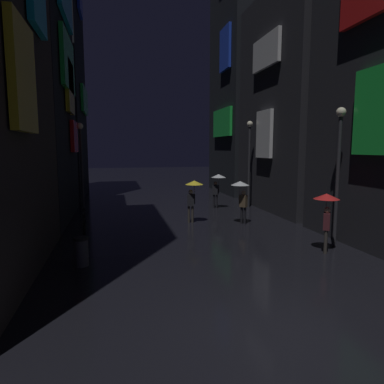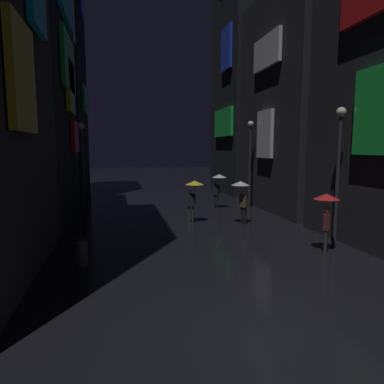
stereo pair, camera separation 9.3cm
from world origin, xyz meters
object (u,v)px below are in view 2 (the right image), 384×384
(pedestrian_near_crossing_red, at_px, (326,206))
(streetlamp_right_far, at_px, (250,154))
(pedestrian_foreground_right_yellow, at_px, (193,190))
(streetlamp_right_near, at_px, (339,160))
(pedestrian_foreground_left_clear, at_px, (241,190))
(trash_bin, at_px, (81,251))
(bicycle_parked_at_storefront, at_px, (85,223))
(pedestrian_midstreet_centre_clear, at_px, (218,182))
(streetlamp_left_far, at_px, (82,157))

(pedestrian_near_crossing_red, xyz_separation_m, streetlamp_right_far, (0.88, 9.43, 1.71))
(pedestrian_foreground_right_yellow, height_order, streetlamp_right_far, streetlamp_right_far)
(streetlamp_right_near, bearing_deg, pedestrian_foreground_right_yellow, 130.55)
(streetlamp_right_near, height_order, streetlamp_right_far, streetlamp_right_far)
(pedestrian_foreground_left_clear, xyz_separation_m, trash_bin, (-7.12, -4.63, -1.20))
(pedestrian_near_crossing_red, distance_m, streetlamp_right_near, 1.96)
(pedestrian_foreground_right_yellow, bearing_deg, bicycle_parked_at_storefront, -172.25)
(streetlamp_right_far, bearing_deg, pedestrian_midstreet_centre_clear, 176.53)
(bicycle_parked_at_storefront, distance_m, streetlamp_right_near, 10.97)
(pedestrian_foreground_right_yellow, xyz_separation_m, trash_bin, (-4.89, -5.44, -1.20))
(streetlamp_right_near, bearing_deg, streetlamp_left_far, 138.92)
(bicycle_parked_at_storefront, relative_size, streetlamp_right_far, 0.34)
(streetlamp_right_far, height_order, streetlamp_left_far, streetlamp_right_far)
(bicycle_parked_at_storefront, distance_m, streetlamp_left_far, 5.14)
(pedestrian_near_crossing_red, distance_m, trash_bin, 8.52)
(pedestrian_foreground_right_yellow, xyz_separation_m, pedestrian_midstreet_centre_clear, (2.40, 3.72, 0.00))
(pedestrian_foreground_right_yellow, bearing_deg, streetlamp_left_far, 147.49)
(pedestrian_foreground_right_yellow, relative_size, pedestrian_midstreet_centre_clear, 1.00)
(pedestrian_foreground_right_yellow, distance_m, streetlamp_left_far, 6.81)
(bicycle_parked_at_storefront, distance_m, trash_bin, 4.75)
(pedestrian_near_crossing_red, relative_size, streetlamp_left_far, 0.42)
(pedestrian_foreground_left_clear, xyz_separation_m, streetlamp_right_far, (2.18, 4.40, 1.71))
(streetlamp_right_near, height_order, trash_bin, streetlamp_right_near)
(streetlamp_left_far, bearing_deg, streetlamp_right_far, 0.18)
(pedestrian_midstreet_centre_clear, xyz_separation_m, bicycle_parked_at_storefront, (-7.60, -4.42, -1.28))
(streetlamp_right_near, bearing_deg, pedestrian_midstreet_centre_clear, 102.74)
(streetlamp_right_far, distance_m, trash_bin, 13.29)
(streetlamp_right_near, relative_size, streetlamp_left_far, 1.02)
(bicycle_parked_at_storefront, bearing_deg, trash_bin, -86.37)
(pedestrian_near_crossing_red, xyz_separation_m, streetlamp_left_far, (-9.12, 9.40, 1.56))
(trash_bin, bearing_deg, pedestrian_foreground_right_yellow, 48.05)
(pedestrian_foreground_right_yellow, height_order, pedestrian_foreground_left_clear, same)
(pedestrian_foreground_right_yellow, distance_m, pedestrian_foreground_left_clear, 2.37)
(streetlamp_right_near, xyz_separation_m, trash_bin, (-9.30, -0.29, -2.82))
(pedestrian_foreground_right_yellow, relative_size, bicycle_parked_at_storefront, 1.16)
(streetlamp_right_far, xyz_separation_m, streetlamp_left_far, (-10.00, -0.03, -0.15))
(bicycle_parked_at_storefront, height_order, streetlamp_right_far, streetlamp_right_far)
(pedestrian_foreground_left_clear, distance_m, bicycle_parked_at_storefront, 7.53)
(streetlamp_right_near, distance_m, streetlamp_left_far, 13.27)
(pedestrian_foreground_right_yellow, height_order, streetlamp_right_near, streetlamp_right_near)
(pedestrian_near_crossing_red, height_order, streetlamp_right_far, streetlamp_right_far)
(trash_bin, bearing_deg, pedestrian_near_crossing_red, -2.69)
(pedestrian_foreground_left_clear, bearing_deg, bicycle_parked_at_storefront, 179.21)
(bicycle_parked_at_storefront, relative_size, streetlamp_left_far, 0.36)
(pedestrian_foreground_left_clear, relative_size, streetlamp_right_far, 0.39)
(pedestrian_foreground_right_yellow, bearing_deg, streetlamp_right_far, 39.20)
(streetlamp_right_near, distance_m, streetlamp_right_far, 8.75)
(bicycle_parked_at_storefront, xyz_separation_m, streetlamp_right_near, (9.60, -4.45, 2.90))
(pedestrian_foreground_right_yellow, relative_size, pedestrian_near_crossing_red, 1.00)
(pedestrian_foreground_right_yellow, height_order, trash_bin, pedestrian_foreground_right_yellow)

